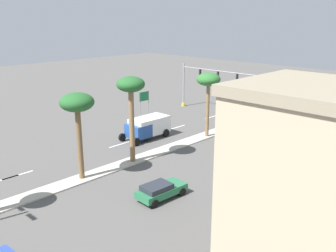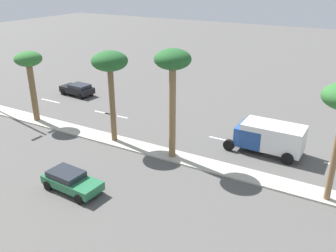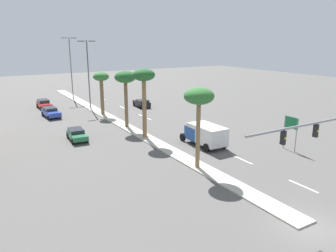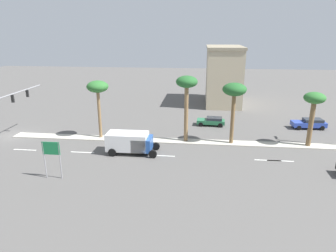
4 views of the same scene
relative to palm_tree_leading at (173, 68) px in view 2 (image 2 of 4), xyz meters
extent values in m
plane|color=#565451|center=(0.12, 3.08, -6.96)|extent=(160.00, 160.00, 0.00)
cube|color=#B7B2A3|center=(0.12, 10.41, -6.90)|extent=(1.80, 65.97, 0.12)
cube|color=silver|center=(4.90, -2.32, -6.95)|extent=(0.20, 2.80, 0.01)
cube|color=silver|center=(4.90, 9.11, -6.95)|extent=(0.20, 2.80, 0.01)
cube|color=silver|center=(4.90, 10.42, -6.95)|extent=(0.20, 2.80, 0.01)
cube|color=silver|center=(4.90, 18.15, -6.95)|extent=(0.20, 2.80, 0.01)
cylinder|color=olive|center=(-0.22, -11.07, -3.77)|extent=(0.39, 0.39, 6.13)
cylinder|color=olive|center=(0.00, 0.00, -3.35)|extent=(0.50, 0.50, 6.97)
ellipsoid|color=#235B28|center=(0.00, 0.00, 0.59)|extent=(2.60, 2.60, 1.43)
cylinder|color=brown|center=(0.13, 5.61, -3.76)|extent=(0.46, 0.46, 6.16)
ellipsoid|color=#235B28|center=(0.13, 5.61, -0.19)|extent=(2.82, 2.82, 1.55)
cylinder|color=brown|center=(0.06, 14.75, -4.13)|extent=(0.56, 0.56, 5.41)
ellipsoid|color=#2D6B2D|center=(0.06, 14.75, -1.00)|extent=(2.43, 2.43, 1.34)
cube|color=black|center=(7.98, 17.02, -6.31)|extent=(2.10, 4.04, 0.65)
cube|color=#262B33|center=(7.95, 16.53, -5.80)|extent=(1.80, 2.26, 0.37)
cylinder|color=black|center=(7.19, 18.45, -6.64)|extent=(0.26, 0.65, 0.64)
cylinder|color=black|center=(8.95, 18.34, -6.64)|extent=(0.26, 0.65, 0.64)
cylinder|color=black|center=(7.01, 15.70, -6.64)|extent=(0.26, 0.65, 0.64)
cylinder|color=black|center=(8.77, 15.59, -6.64)|extent=(0.26, 0.65, 0.64)
cube|color=#287047|center=(-7.23, 3.29, -6.36)|extent=(1.93, 4.11, 0.55)
cube|color=#262B33|center=(-7.20, 3.79, -5.89)|extent=(1.66, 2.29, 0.39)
cylinder|color=black|center=(-6.49, 1.84, -6.64)|extent=(0.25, 0.65, 0.64)
cylinder|color=black|center=(-8.12, 1.92, -6.64)|extent=(0.25, 0.65, 0.64)
cylinder|color=black|center=(-6.34, 4.65, -6.64)|extent=(0.25, 0.65, 0.64)
cylinder|color=black|center=(-7.97, 4.74, -6.64)|extent=(0.25, 0.65, 0.64)
cube|color=#234C99|center=(4.45, -4.68, -5.76)|extent=(2.35, 2.15, 1.48)
cube|color=silver|center=(4.45, -6.36, -5.54)|extent=(2.35, 4.58, 1.93)
cylinder|color=black|center=(3.27, -3.30, -6.51)|extent=(0.28, 0.90, 0.90)
cylinder|color=black|center=(5.63, -3.30, -6.51)|extent=(0.28, 0.90, 0.90)
cylinder|color=black|center=(3.27, -7.84, -6.51)|extent=(0.28, 0.90, 0.90)
cylinder|color=black|center=(5.63, -7.84, -6.51)|extent=(0.28, 0.90, 0.90)
camera|label=1|loc=(-25.90, 21.79, 6.55)|focal=40.25mm
camera|label=2|loc=(-21.61, -12.07, 6.02)|focal=39.01mm
camera|label=3|loc=(-16.98, -33.97, 4.55)|focal=35.16mm
camera|label=4|loc=(35.91, 1.72, 6.30)|focal=32.43mm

